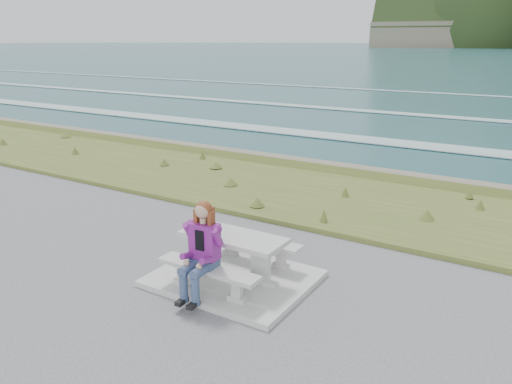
{
  "coord_description": "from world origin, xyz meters",
  "views": [
    {
      "loc": [
        4.41,
        -6.39,
        3.98
      ],
      "look_at": [
        -0.29,
        1.2,
        1.24
      ],
      "focal_mm": 35.0,
      "sensor_mm": 36.0,
      "label": 1
    }
  ],
  "objects_px": {
    "seated_woman": "(199,263)",
    "bench_landward": "(208,273)",
    "bench_seaward": "(255,243)",
    "picnic_table": "(233,244)"
  },
  "relations": [
    {
      "from": "seated_woman",
      "to": "bench_landward",
      "type": "bearing_deg",
      "value": 63.31
    },
    {
      "from": "bench_seaward",
      "to": "picnic_table",
      "type": "bearing_deg",
      "value": -90.0
    },
    {
      "from": "bench_landward",
      "to": "seated_woman",
      "type": "xyz_separation_m",
      "value": [
        -0.06,
        -0.14,
        0.21
      ]
    },
    {
      "from": "seated_woman",
      "to": "picnic_table",
      "type": "bearing_deg",
      "value": 82.07
    },
    {
      "from": "picnic_table",
      "to": "bench_landward",
      "type": "height_order",
      "value": "picnic_table"
    },
    {
      "from": "bench_landward",
      "to": "bench_seaward",
      "type": "distance_m",
      "value": 1.4
    },
    {
      "from": "bench_landward",
      "to": "seated_woman",
      "type": "relative_size",
      "value": 1.19
    },
    {
      "from": "bench_landward",
      "to": "picnic_table",
      "type": "bearing_deg",
      "value": 90.0
    },
    {
      "from": "bench_landward",
      "to": "bench_seaward",
      "type": "xyz_separation_m",
      "value": [
        0.0,
        1.4,
        0.0
      ]
    },
    {
      "from": "picnic_table",
      "to": "seated_woman",
      "type": "distance_m",
      "value": 0.85
    }
  ]
}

